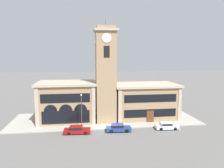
% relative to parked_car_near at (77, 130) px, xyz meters
% --- Properties ---
extents(ground_plane, '(300.00, 300.00, 0.00)m').
position_rel_parked_car_near_xyz_m(ground_plane, '(5.91, 1.31, -0.69)').
color(ground_plane, '#605E5B').
extents(sidewalk_kerb, '(39.43, 13.36, 0.15)m').
position_rel_parked_car_near_xyz_m(sidewalk_kerb, '(5.91, 7.99, -0.62)').
color(sidewalk_kerb, '#A39E93').
rests_on(sidewalk_kerb, ground_plane).
extents(clock_tower, '(4.71, 4.71, 20.86)m').
position_rel_parked_car_near_xyz_m(clock_tower, '(5.90, 6.28, 9.19)').
color(clock_tower, '#9E7F5B').
rests_on(clock_tower, ground_plane).
extents(town_hall_left_wing, '(12.25, 9.09, 8.30)m').
position_rel_parked_car_near_xyz_m(town_hall_left_wing, '(-2.17, 8.44, 3.48)').
color(town_hall_left_wing, '#9E7F5B').
rests_on(town_hall_left_wing, ground_plane).
extents(town_hall_right_wing, '(14.11, 9.09, 7.62)m').
position_rel_parked_car_near_xyz_m(town_hall_right_wing, '(14.92, 8.45, 3.14)').
color(town_hall_right_wing, '#9E7F5B').
rests_on(town_hall_right_wing, ground_plane).
extents(parked_car_near, '(4.82, 2.18, 1.33)m').
position_rel_parked_car_near_xyz_m(parked_car_near, '(0.00, 0.00, 0.00)').
color(parked_car_near, maroon).
rests_on(parked_car_near, ground_plane).
extents(parked_car_mid, '(4.64, 2.10, 1.37)m').
position_rel_parked_car_near_xyz_m(parked_car_mid, '(7.48, -0.00, 0.03)').
color(parked_car_mid, navy).
rests_on(parked_car_mid, ground_plane).
extents(parked_car_far, '(4.44, 2.04, 1.30)m').
position_rel_parked_car_near_xyz_m(parked_car_far, '(16.77, -0.00, -0.01)').
color(parked_car_far, silver).
rests_on(parked_car_far, ground_plane).
extents(street_lamp, '(0.36, 0.36, 6.59)m').
position_rel_parked_car_near_xyz_m(street_lamp, '(0.87, 2.06, 3.70)').
color(street_lamp, '#4C4C51').
rests_on(street_lamp, sidewalk_kerb).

